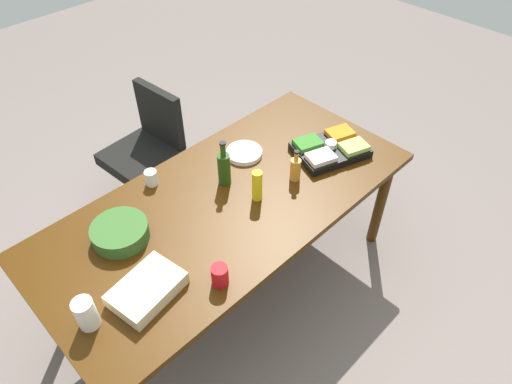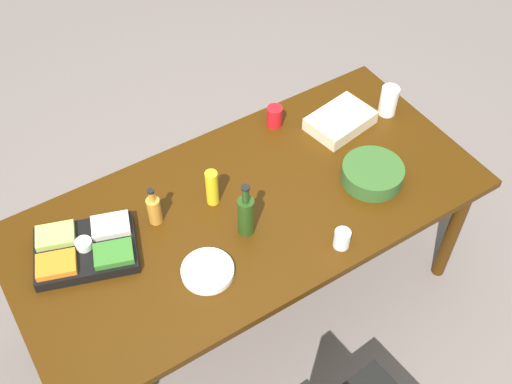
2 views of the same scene
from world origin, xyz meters
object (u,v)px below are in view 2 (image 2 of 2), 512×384
at_px(paper_plate_stack, 208,271).
at_px(dressing_bottle, 154,209).
at_px(salad_bowl, 372,174).
at_px(paper_cup, 342,239).
at_px(mayo_jar, 389,101).
at_px(wine_bottle, 246,214).
at_px(sheet_cake, 340,121).
at_px(veggie_tray, 85,249).
at_px(red_solo_cup, 275,116).
at_px(mustard_bottle, 212,188).
at_px(conference_table, 249,216).

xyz_separation_m(paper_plate_stack, dressing_bottle, (-0.06, 0.36, 0.06)).
bearing_deg(salad_bowl, paper_cup, -147.22).
height_order(mayo_jar, wine_bottle, wine_bottle).
bearing_deg(mayo_jar, salad_bowl, -138.33).
relative_size(dressing_bottle, mayo_jar, 1.28).
relative_size(sheet_cake, veggie_tray, 0.65).
relative_size(veggie_tray, red_solo_cup, 4.50).
relative_size(salad_bowl, wine_bottle, 1.00).
height_order(paper_cup, sheet_cake, paper_cup).
xyz_separation_m(salad_bowl, sheet_cake, (0.10, 0.37, -0.01)).
xyz_separation_m(mustard_bottle, red_solo_cup, (0.51, 0.28, -0.04)).
height_order(conference_table, dressing_bottle, dressing_bottle).
relative_size(salad_bowl, paper_plate_stack, 1.30).
bearing_deg(red_solo_cup, veggie_tray, -167.65).
distance_m(mustard_bottle, wine_bottle, 0.22).
height_order(salad_bowl, wine_bottle, wine_bottle).
distance_m(veggie_tray, wine_bottle, 0.69).
relative_size(conference_table, sheet_cake, 6.74).
bearing_deg(conference_table, veggie_tray, 169.08).
bearing_deg(red_solo_cup, paper_cup, -102.53).
height_order(mustard_bottle, veggie_tray, mustard_bottle).
height_order(paper_plate_stack, wine_bottle, wine_bottle).
xyz_separation_m(dressing_bottle, wine_bottle, (0.31, -0.26, 0.03)).
relative_size(paper_plate_stack, veggie_tray, 0.44).
distance_m(mustard_bottle, sheet_cake, 0.80).
xyz_separation_m(conference_table, red_solo_cup, (0.39, 0.38, 0.13)).
height_order(veggie_tray, mayo_jar, mayo_jar).
distance_m(mustard_bottle, dressing_bottle, 0.27).
bearing_deg(mayo_jar, sheet_cake, 169.59).
height_order(mustard_bottle, paper_plate_stack, mustard_bottle).
relative_size(veggie_tray, wine_bottle, 1.72).
bearing_deg(salad_bowl, paper_plate_stack, -177.17).
distance_m(conference_table, paper_plate_stack, 0.41).
bearing_deg(paper_cup, veggie_tray, 150.07).
height_order(paper_plate_stack, red_solo_cup, red_solo_cup).
relative_size(conference_table, paper_plate_stack, 9.80).
distance_m(salad_bowl, mayo_jar, 0.49).
xyz_separation_m(mustard_bottle, paper_cup, (0.34, -0.50, -0.05)).
height_order(salad_bowl, sheet_cake, salad_bowl).
distance_m(paper_cup, sheet_cake, 0.75).
bearing_deg(paper_plate_stack, salad_bowl, 2.83).
height_order(dressing_bottle, red_solo_cup, dressing_bottle).
height_order(salad_bowl, red_solo_cup, red_solo_cup).
xyz_separation_m(dressing_bottle, mayo_jar, (1.32, 0.00, 0.00)).
height_order(mustard_bottle, wine_bottle, wine_bottle).
relative_size(mustard_bottle, red_solo_cup, 1.71).
xyz_separation_m(paper_plate_stack, red_solo_cup, (0.73, 0.60, 0.04)).
height_order(mustard_bottle, dressing_bottle, dressing_bottle).
xyz_separation_m(salad_bowl, wine_bottle, (-0.65, 0.06, 0.07)).
height_order(paper_cup, wine_bottle, wine_bottle).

